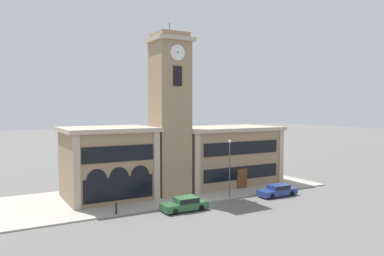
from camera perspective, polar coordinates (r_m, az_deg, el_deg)
The scene contains 9 objects.
ground_plane at distance 39.81m, azimuth 0.24°, elevation -11.66°, with size 300.00×300.00×0.00m, color #605E5B.
sidewalk_kerb at distance 45.41m, azimuth -3.96°, elevation -9.71°, with size 39.64×13.08×0.15m.
clock_tower at distance 43.32m, azimuth -3.39°, elevation 2.10°, with size 4.51×4.51×19.86m.
town_hall_left_wing at distance 42.91m, azimuth -12.69°, elevation -5.17°, with size 9.94×8.21×7.98m.
town_hall_right_wing at distance 49.90m, azimuth 5.01°, elevation -4.16°, with size 14.31×8.21×7.62m.
parked_car_near at distance 37.62m, azimuth -1.09°, elevation -11.44°, with size 4.61×1.95×1.34m.
parked_car_mid at distance 44.60m, azimuth 12.94°, elevation -9.21°, with size 4.77×1.79×1.31m.
street_lamp at distance 42.15m, azimuth 5.75°, elevation -4.88°, with size 0.36×0.36×6.42m.
bollard at distance 36.72m, azimuth -11.48°, elevation -11.92°, with size 0.18×0.18×1.06m.
Camera 1 is at (-19.29, -33.31, 10.18)m, focal length 35.00 mm.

